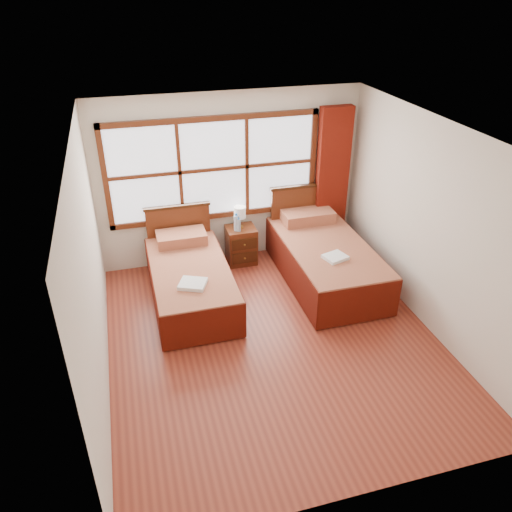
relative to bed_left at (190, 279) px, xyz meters
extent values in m
plane|color=#933824|center=(0.84, -1.20, -0.31)|extent=(4.50, 4.50, 0.00)
plane|color=white|center=(0.84, -1.20, 2.29)|extent=(4.50, 4.50, 0.00)
plane|color=silver|center=(0.84, 1.05, 0.99)|extent=(4.00, 0.00, 4.00)
plane|color=silver|center=(-1.16, -1.20, 0.99)|extent=(0.00, 4.50, 4.50)
plane|color=silver|center=(2.84, -1.20, 0.99)|extent=(0.00, 4.50, 4.50)
cube|color=white|center=(0.59, 1.02, 1.19)|extent=(3.00, 0.02, 1.40)
cube|color=#5A2813|center=(0.59, 1.00, 0.45)|extent=(3.16, 0.06, 0.08)
cube|color=#5A2813|center=(0.59, 1.00, 1.93)|extent=(3.16, 0.06, 0.08)
cube|color=#5A2813|center=(-0.95, 1.00, 1.19)|extent=(0.08, 0.06, 1.56)
cube|color=#5A2813|center=(2.13, 1.00, 1.19)|extent=(0.08, 0.06, 1.56)
cube|color=#5A2813|center=(0.09, 1.00, 1.19)|extent=(0.05, 0.05, 1.40)
cube|color=#5A2813|center=(1.09, 1.00, 1.19)|extent=(0.05, 0.05, 1.40)
cube|color=#5A2813|center=(0.59, 1.00, 1.19)|extent=(3.00, 0.05, 0.05)
cube|color=maroon|center=(2.44, 0.91, 0.86)|extent=(0.50, 0.16, 2.30)
cube|color=#361B0B|center=(0.00, -0.07, -0.16)|extent=(0.91, 1.83, 0.30)
cube|color=maroon|center=(0.00, -0.07, 0.11)|extent=(1.02, 2.03, 0.25)
cube|color=#551309|center=(-0.51, -0.07, -0.04)|extent=(0.03, 2.03, 0.51)
cube|color=#551309|center=(0.51, -0.07, -0.04)|extent=(0.03, 2.03, 0.51)
cube|color=#551309|center=(0.00, -1.07, -0.04)|extent=(1.02, 0.03, 0.51)
cube|color=maroon|center=(0.00, 0.67, 0.31)|extent=(0.72, 0.42, 0.16)
cube|color=#5A2813|center=(0.00, 0.94, 0.18)|extent=(0.95, 0.06, 0.99)
cube|color=#361B0B|center=(0.00, 0.94, 0.69)|extent=(0.99, 0.08, 0.04)
cube|color=#361B0B|center=(1.99, -0.07, -0.15)|extent=(1.01, 2.03, 0.33)
cube|color=maroon|center=(1.99, -0.07, 0.16)|extent=(1.13, 2.25, 0.28)
cube|color=#551309|center=(1.43, -0.07, -0.01)|extent=(0.03, 2.25, 0.56)
cube|color=#551309|center=(2.56, -0.07, -0.01)|extent=(0.03, 2.25, 0.56)
cube|color=#551309|center=(1.99, -1.18, -0.01)|extent=(1.13, 0.03, 0.56)
cube|color=maroon|center=(1.99, 0.75, 0.38)|extent=(0.79, 0.46, 0.18)
cube|color=#5A2813|center=(1.99, 0.94, 0.24)|extent=(1.06, 0.06, 1.10)
cube|color=#361B0B|center=(1.99, 0.94, 0.80)|extent=(1.10, 0.08, 0.04)
cube|color=#5A2813|center=(0.93, 0.80, -0.02)|extent=(0.44, 0.39, 0.59)
cube|color=#361B0B|center=(0.93, 0.59, -0.13)|extent=(0.39, 0.02, 0.18)
cube|color=#361B0B|center=(0.93, 0.59, 0.10)|extent=(0.39, 0.02, 0.18)
sphere|color=#A68B38|center=(0.93, 0.58, -0.13)|extent=(0.03, 0.03, 0.03)
sphere|color=#A68B38|center=(0.93, 0.58, 0.10)|extent=(0.03, 0.03, 0.03)
cube|color=white|center=(-0.03, -0.54, 0.26)|extent=(0.42, 0.40, 0.05)
cube|color=white|center=(1.94, -0.48, 0.32)|extent=(0.36, 0.33, 0.05)
cylinder|color=gold|center=(0.93, 0.83, 0.29)|extent=(0.11, 0.11, 0.02)
cylinder|color=gold|center=(0.93, 0.83, 0.37)|extent=(0.02, 0.02, 0.15)
cylinder|color=silver|center=(0.93, 0.83, 0.53)|extent=(0.18, 0.18, 0.18)
cylinder|color=#ABC5DC|center=(0.85, 0.74, 0.40)|extent=(0.07, 0.07, 0.25)
cylinder|color=blue|center=(0.85, 0.74, 0.54)|extent=(0.04, 0.04, 0.03)
cylinder|color=#ABC5DC|center=(0.88, 0.71, 0.38)|extent=(0.06, 0.06, 0.20)
cylinder|color=blue|center=(0.88, 0.71, 0.49)|extent=(0.03, 0.03, 0.03)
camera|label=1|loc=(-0.69, -5.87, 3.69)|focal=35.00mm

